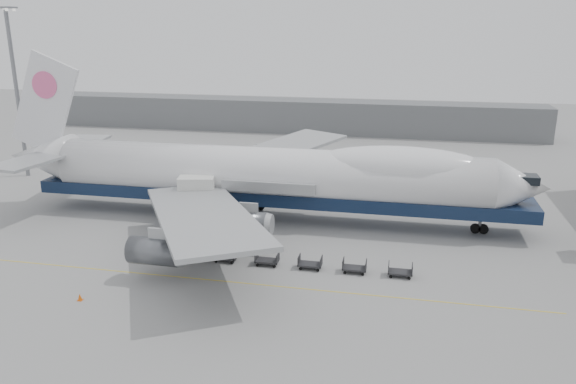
# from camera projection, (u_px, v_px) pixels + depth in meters

# --- Properties ---
(ground) EXTENTS (260.00, 260.00, 0.00)m
(ground) POSITION_uv_depth(u_px,v_px,m) (240.00, 256.00, 58.03)
(ground) COLOR gray
(ground) RESTS_ON ground
(apron_line) EXTENTS (60.00, 0.15, 0.01)m
(apron_line) POSITION_uv_depth(u_px,v_px,m) (221.00, 281.00, 52.40)
(apron_line) COLOR gold
(apron_line) RESTS_ON ground
(hangar) EXTENTS (110.00, 8.00, 7.00)m
(hangar) POSITION_uv_depth(u_px,v_px,m) (286.00, 115.00, 124.58)
(hangar) COLOR slate
(hangar) RESTS_ON ground
(floodlight_mast) EXTENTS (2.40, 2.40, 25.43)m
(floodlight_mast) POSITION_uv_depth(u_px,v_px,m) (16.00, 84.00, 84.68)
(floodlight_mast) COLOR slate
(floodlight_mast) RESTS_ON ground
(airliner) EXTENTS (67.00, 55.30, 19.98)m
(airliner) POSITION_uv_depth(u_px,v_px,m) (272.00, 175.00, 67.52)
(airliner) COLOR white
(airliner) RESTS_ON ground
(catering_truck) EXTENTS (4.82, 3.75, 5.98)m
(catering_truck) POSITION_uv_depth(u_px,v_px,m) (197.00, 198.00, 65.86)
(catering_truck) COLOR #1A224F
(catering_truck) RESTS_ON ground
(traffic_cone) EXTENTS (0.43, 0.43, 0.64)m
(traffic_cone) POSITION_uv_depth(u_px,v_px,m) (80.00, 297.00, 48.68)
(traffic_cone) COLOR #DC570B
(traffic_cone) RESTS_ON ground
(dolly_0) EXTENTS (2.30, 1.35, 1.30)m
(dolly_0) POSITION_uv_depth(u_px,v_px,m) (146.00, 249.00, 58.35)
(dolly_0) COLOR #2D2D30
(dolly_0) RESTS_ON ground
(dolly_1) EXTENTS (2.30, 1.35, 1.30)m
(dolly_1) POSITION_uv_depth(u_px,v_px,m) (185.00, 253.00, 57.49)
(dolly_1) COLOR #2D2D30
(dolly_1) RESTS_ON ground
(dolly_2) EXTENTS (2.30, 1.35, 1.30)m
(dolly_2) POSITION_uv_depth(u_px,v_px,m) (225.00, 256.00, 56.63)
(dolly_2) COLOR #2D2D30
(dolly_2) RESTS_ON ground
(dolly_3) EXTENTS (2.30, 1.35, 1.30)m
(dolly_3) POSITION_uv_depth(u_px,v_px,m) (267.00, 260.00, 55.78)
(dolly_3) COLOR #2D2D30
(dolly_3) RESTS_ON ground
(dolly_4) EXTENTS (2.30, 1.35, 1.30)m
(dolly_4) POSITION_uv_depth(u_px,v_px,m) (310.00, 264.00, 54.92)
(dolly_4) COLOR #2D2D30
(dolly_4) RESTS_ON ground
(dolly_5) EXTENTS (2.30, 1.35, 1.30)m
(dolly_5) POSITION_uv_depth(u_px,v_px,m) (354.00, 267.00, 54.07)
(dolly_5) COLOR #2D2D30
(dolly_5) RESTS_ON ground
(dolly_6) EXTENTS (2.30, 1.35, 1.30)m
(dolly_6) POSITION_uv_depth(u_px,v_px,m) (400.00, 271.00, 53.21)
(dolly_6) COLOR #2D2D30
(dolly_6) RESTS_ON ground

